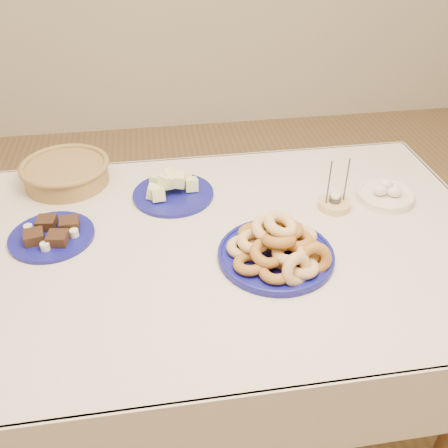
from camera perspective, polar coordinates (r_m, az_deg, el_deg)
The scene contains 8 objects.
ground at distance 2.08m, azimuth -0.22°, elevation -18.51°, with size 5.00×5.00×0.00m, color brown.
dining_table at distance 1.60m, azimuth -0.28°, elevation -4.95°, with size 1.71×1.11×0.75m.
donut_platter at distance 1.45m, azimuth 6.20°, elevation -2.78°, with size 0.45×0.45×0.16m.
melon_plate at distance 1.74m, azimuth -5.94°, elevation 3.95°, with size 0.36×0.36×0.10m.
brownie_plate at distance 1.63m, azimuth -19.08°, elevation -1.12°, with size 0.29×0.29×0.05m.
wicker_basket at distance 1.89m, azimuth -17.63°, elevation 5.69°, with size 0.35×0.35×0.08m.
candle_holder at distance 1.71m, azimuth 12.50°, elevation 2.32°, with size 0.12×0.12×0.18m.
egg_bowl at distance 1.80m, azimuth 17.97°, elevation 3.22°, with size 0.22×0.22×0.06m.
Camera 1 is at (-0.18, -1.20, 1.69)m, focal length 40.00 mm.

